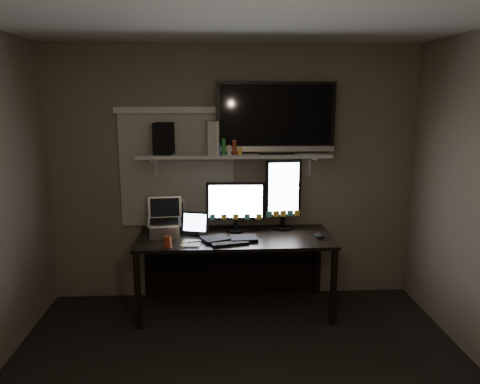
{
  "coord_description": "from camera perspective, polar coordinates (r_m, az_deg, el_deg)",
  "views": [
    {
      "loc": [
        -0.18,
        -2.74,
        2.01
      ],
      "look_at": [
        0.04,
        1.25,
        1.19
      ],
      "focal_mm": 35.0,
      "sensor_mm": 36.0,
      "label": 1
    }
  ],
  "objects": [
    {
      "name": "desk",
      "position": [
        4.54,
        -0.68,
        -7.1
      ],
      "size": [
        1.8,
        0.75,
        0.73
      ],
      "color": "black",
      "rests_on": "floor"
    },
    {
      "name": "keyboard",
      "position": [
        4.24,
        -1.27,
        -5.74
      ],
      "size": [
        0.53,
        0.32,
        0.03
      ],
      "primitive_type": "cube",
      "rotation": [
        0.0,
        0.0,
        0.26
      ],
      "color": "black",
      "rests_on": "desk"
    },
    {
      "name": "game_console",
      "position": [
        4.38,
        -3.39,
        6.67
      ],
      "size": [
        0.12,
        0.27,
        0.31
      ],
      "primitive_type": "cube",
      "rotation": [
        0.0,
        0.0,
        0.16
      ],
      "color": "beige",
      "rests_on": "wall_shelf"
    },
    {
      "name": "monitor_portrait",
      "position": [
        4.55,
        5.27,
        -0.24
      ],
      "size": [
        0.35,
        0.1,
        0.7
      ],
      "primitive_type": "cube",
      "rotation": [
        0.0,
        0.0,
        0.11
      ],
      "color": "black",
      "rests_on": "desk"
    },
    {
      "name": "mouse",
      "position": [
        4.37,
        9.66,
        -5.29
      ],
      "size": [
        0.11,
        0.14,
        0.04
      ],
      "primitive_type": "ellipsoid",
      "rotation": [
        0.0,
        0.0,
        0.33
      ],
      "color": "black",
      "rests_on": "desk"
    },
    {
      "name": "monitor_landscape",
      "position": [
        4.47,
        -0.54,
        -1.77
      ],
      "size": [
        0.56,
        0.07,
        0.49
      ],
      "primitive_type": "cube",
      "rotation": [
        0.0,
        0.0,
        -0.03
      ],
      "color": "black",
      "rests_on": "desk"
    },
    {
      "name": "wall_shelf",
      "position": [
        4.41,
        -0.75,
        4.52
      ],
      "size": [
        1.8,
        0.35,
        0.03
      ],
      "primitive_type": "cube",
      "color": "beige",
      "rests_on": "back_wall"
    },
    {
      "name": "ceiling",
      "position": [
        2.79,
        0.64,
        21.72
      ],
      "size": [
        3.6,
        3.6,
        0.0
      ],
      "primitive_type": "plane",
      "rotation": [
        3.14,
        0.0,
        0.0
      ],
      "color": "silver",
      "rests_on": "back_wall"
    },
    {
      "name": "speaker",
      "position": [
        4.39,
        -9.29,
        6.46
      ],
      "size": [
        0.19,
        0.22,
        0.29
      ],
      "primitive_type": "cube",
      "rotation": [
        0.0,
        0.0,
        -0.16
      ],
      "color": "black",
      "rests_on": "wall_shelf"
    },
    {
      "name": "notepad",
      "position": [
        4.16,
        -5.81,
        -6.26
      ],
      "size": [
        0.16,
        0.21,
        0.01
      ],
      "primitive_type": "cube",
      "rotation": [
        0.0,
        0.0,
        -0.11
      ],
      "color": "silver",
      "rests_on": "desk"
    },
    {
      "name": "tablet",
      "position": [
        4.39,
        -5.52,
        -3.86
      ],
      "size": [
        0.28,
        0.17,
        0.23
      ],
      "primitive_type": "cube",
      "rotation": [
        0.0,
        0.0,
        -0.28
      ],
      "color": "black",
      "rests_on": "desk"
    },
    {
      "name": "tv",
      "position": [
        4.41,
        4.37,
        9.0
      ],
      "size": [
        1.1,
        0.21,
        0.66
      ],
      "primitive_type": "cube",
      "rotation": [
        0.0,
        0.0,
        -0.01
      ],
      "color": "black",
      "rests_on": "wall_shelf"
    },
    {
      "name": "cup",
      "position": [
        4.09,
        -8.84,
        -6.02
      ],
      "size": [
        0.08,
        0.08,
        0.1
      ],
      "primitive_type": "cylinder",
      "rotation": [
        0.0,
        0.0,
        0.12
      ],
      "color": "maroon",
      "rests_on": "desk"
    },
    {
      "name": "sticky_notes",
      "position": [
        4.23,
        -5.13,
        -5.99
      ],
      "size": [
        0.37,
        0.3,
        0.0
      ],
      "primitive_type": null,
      "rotation": [
        0.0,
        0.0,
        0.21
      ],
      "color": "yellow",
      "rests_on": "desk"
    },
    {
      "name": "file_sorter",
      "position": [
        4.61,
        -8.33,
        -2.75
      ],
      "size": [
        0.24,
        0.14,
        0.29
      ],
      "primitive_type": "cube",
      "rotation": [
        0.0,
        0.0,
        -0.17
      ],
      "color": "black",
      "rests_on": "desk"
    },
    {
      "name": "bottles",
      "position": [
        4.33,
        -1.67,
        5.62
      ],
      "size": [
        0.25,
        0.11,
        0.16
      ],
      "primitive_type": null,
      "rotation": [
        0.0,
        0.0,
        0.24
      ],
      "color": "#A50F0C",
      "rests_on": "wall_shelf"
    },
    {
      "name": "window_blinds",
      "position": [
        4.6,
        -7.7,
        2.64
      ],
      "size": [
        1.1,
        0.02,
        1.1
      ],
      "primitive_type": "cube",
      "color": "beige",
      "rests_on": "back_wall"
    },
    {
      "name": "back_wall",
      "position": [
        4.61,
        -0.83,
        2.14
      ],
      "size": [
        3.6,
        0.0,
        3.6
      ],
      "primitive_type": "plane",
      "rotation": [
        1.57,
        0.0,
        0.0
      ],
      "color": "#6E614E",
      "rests_on": "floor"
    },
    {
      "name": "laptop",
      "position": [
        4.37,
        -9.25,
        -3.2
      ],
      "size": [
        0.33,
        0.28,
        0.35
      ],
      "primitive_type": "cube",
      "rotation": [
        0.0,
        0.0,
        0.11
      ],
      "color": "silver",
      "rests_on": "desk"
    }
  ]
}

